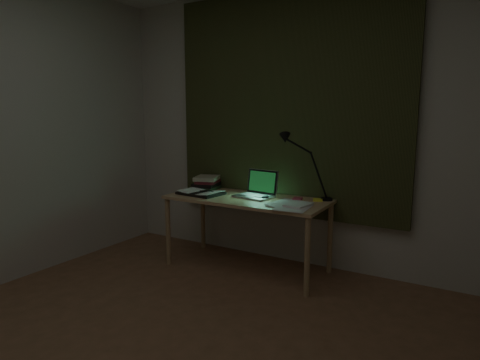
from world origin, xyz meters
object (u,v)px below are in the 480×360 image
object	(u,v)px
desk	(247,233)
book_stack	(207,183)
loose_papers	(293,204)
laptop	(254,184)
open_textbook	(201,193)
desk_lamp	(327,168)

from	to	relation	value
desk	book_stack	size ratio (longest dim) A/B	5.63
desk	loose_papers	bearing A→B (deg)	-8.09
book_stack	laptop	bearing A→B (deg)	-11.04
loose_papers	book_stack	bearing A→B (deg)	167.12
desk	open_textbook	bearing A→B (deg)	-170.41
open_textbook	laptop	bearing A→B (deg)	20.36
desk	laptop	bearing A→B (deg)	50.47
book_stack	desk_lamp	world-z (taller)	desk_lamp
laptop	book_stack	bearing A→B (deg)	178.25
book_stack	loose_papers	xyz separation A→B (m)	(1.01, -0.23, -0.06)
loose_papers	desk	bearing A→B (deg)	171.91
book_stack	desk_lamp	bearing A→B (deg)	4.06
desk	book_stack	xyz separation A→B (m)	(-0.54, 0.16, 0.39)
laptop	book_stack	world-z (taller)	laptop
book_stack	desk_lamp	distance (m)	1.20
loose_papers	desk_lamp	distance (m)	0.44
open_textbook	desk_lamp	size ratio (longest dim) A/B	0.70
book_stack	desk_lamp	size ratio (longest dim) A/B	0.46
open_textbook	loose_papers	size ratio (longest dim) A/B	1.00
laptop	open_textbook	bearing A→B (deg)	-156.22
loose_papers	open_textbook	bearing A→B (deg)	-179.45
desk	desk_lamp	size ratio (longest dim) A/B	2.59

